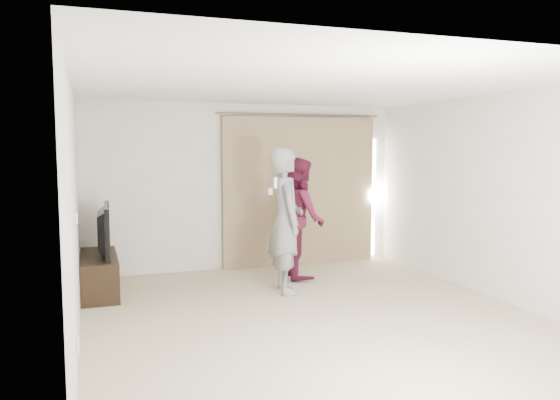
% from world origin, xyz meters
% --- Properties ---
extents(floor, '(5.50, 5.50, 0.00)m').
position_xyz_m(floor, '(0.00, 0.00, 0.00)').
color(floor, '#BAAD8C').
rests_on(floor, ground).
extents(wall_back, '(5.00, 0.04, 2.60)m').
position_xyz_m(wall_back, '(0.00, 2.75, 1.30)').
color(wall_back, beige).
rests_on(wall_back, ground).
extents(wall_left, '(0.04, 5.50, 2.60)m').
position_xyz_m(wall_left, '(-2.50, -0.00, 1.30)').
color(wall_left, beige).
rests_on(wall_left, ground).
extents(ceiling, '(5.00, 5.50, 0.01)m').
position_xyz_m(ceiling, '(0.00, 0.00, 2.60)').
color(ceiling, white).
rests_on(ceiling, wall_back).
extents(curtain, '(2.80, 0.11, 2.46)m').
position_xyz_m(curtain, '(0.91, 2.68, 1.20)').
color(curtain, '#92755A').
rests_on(curtain, ground).
extents(tv_console, '(0.46, 1.33, 0.51)m').
position_xyz_m(tv_console, '(-2.27, 1.87, 0.26)').
color(tv_console, black).
rests_on(tv_console, ground).
extents(tv, '(0.19, 1.16, 0.67)m').
position_xyz_m(tv, '(-2.27, 1.87, 0.84)').
color(tv, black).
rests_on(tv, tv_console).
extents(scratching_post, '(0.33, 0.33, 0.44)m').
position_xyz_m(scratching_post, '(-2.10, 2.33, 0.18)').
color(scratching_post, tan).
rests_on(scratching_post, ground).
extents(person_man, '(0.55, 0.75, 1.92)m').
position_xyz_m(person_man, '(0.09, 1.13, 0.96)').
color(person_man, gray).
rests_on(person_man, ground).
extents(person_woman, '(0.73, 0.91, 1.78)m').
position_xyz_m(person_woman, '(0.57, 1.87, 0.89)').
color(person_woman, '#55132C').
rests_on(person_woman, ground).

